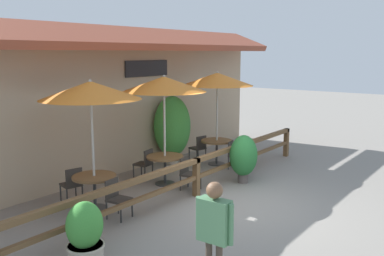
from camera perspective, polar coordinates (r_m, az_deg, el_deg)
name	(u,v)px	position (r m, az deg, el deg)	size (l,w,h in m)	color
ground_plane	(233,205)	(10.07, 5.47, -10.17)	(60.00, 60.00, 0.00)	gray
building_facade	(109,100)	(12.17, -11.07, 3.69)	(14.28, 1.49, 4.23)	tan
patio_railing	(196,168)	(10.42, 0.58, -5.42)	(10.40, 0.14, 0.95)	brown
patio_umbrella_near	(91,90)	(9.45, -13.37, 4.89)	(2.20, 2.20, 2.91)	#B7B2A8
dining_table_near	(94,182)	(9.84, -12.89, -7.07)	(0.98, 0.98, 0.77)	brown
chair_near_streetside	(117,197)	(9.29, -10.01, -9.02)	(0.47, 0.47, 0.83)	#332D28
chair_near_wallside	(72,183)	(10.46, -15.69, -7.08)	(0.51, 0.51, 0.83)	#332D28
patio_umbrella_middle	(164,84)	(11.06, -3.75, 5.85)	(2.20, 2.20, 2.91)	#B7B2A8
dining_table_middle	(165,161)	(11.39, -3.64, -4.48)	(0.98, 0.98, 0.77)	brown
chair_middle_streetside	(188,172)	(10.97, -0.48, -5.90)	(0.47, 0.47, 0.83)	#332D28
chair_middle_wallside	(145,162)	(11.98, -6.30, -4.59)	(0.48, 0.48, 0.83)	#332D28
patio_umbrella_far	(217,79)	(13.11, 3.40, 6.50)	(2.20, 2.20, 2.91)	#B7B2A8
dining_table_far	(217,145)	(13.39, 3.31, -2.28)	(0.98, 0.98, 0.77)	brown
chair_far_streetside	(234,154)	(12.98, 5.68, -3.42)	(0.50, 0.50, 0.83)	#332D28
chair_far_wallside	(199,147)	(13.84, 0.92, -2.53)	(0.50, 0.50, 0.83)	#332D28
potted_plant_broad_leaf	(85,233)	(7.53, -14.08, -13.42)	(0.64, 0.63, 1.05)	#B7AD99
potted_plant_small_flowering	(243,156)	(11.56, 6.88, -3.77)	(0.81, 0.73, 1.30)	#564C47
potted_plant_tall_tropical	(172,127)	(13.45, -2.64, 0.14)	(1.23, 1.10, 2.14)	#B7AD99
pedestrian	(214,225)	(6.09, 2.98, -12.76)	(0.24, 0.61, 1.73)	#42382D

